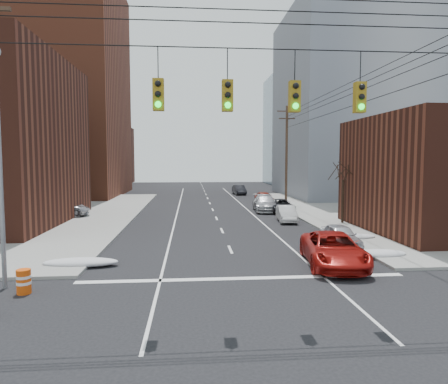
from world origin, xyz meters
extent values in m
plane|color=black|center=(0.00, 0.00, 0.00)|extent=(160.00, 160.00, 0.00)
cube|color=brown|center=(-24.00, 48.00, 15.00)|extent=(24.00, 20.00, 30.00)
cube|color=#4A2016|center=(-26.00, 74.00, 6.00)|extent=(22.00, 18.00, 12.00)
cube|color=gray|center=(22.00, 44.00, 12.50)|extent=(22.00, 20.00, 25.00)
cube|color=gray|center=(24.00, 70.00, 11.00)|extent=(20.00, 18.00, 22.00)
cylinder|color=#473323|center=(8.50, 34.00, 5.50)|extent=(0.28, 0.28, 11.00)
cube|color=#473323|center=(8.50, 34.00, 10.40)|extent=(2.20, 0.12, 0.12)
cube|color=#473323|center=(8.50, 34.00, 9.60)|extent=(1.80, 0.12, 0.12)
cylinder|color=black|center=(0.00, 3.00, 8.60)|extent=(17.00, 0.04, 0.04)
cylinder|color=black|center=(-3.20, 3.00, 8.10)|extent=(0.03, 0.03, 1.00)
cube|color=olive|center=(-3.20, 3.00, 7.10)|extent=(0.35, 0.30, 1.00)
sphere|color=black|center=(-3.20, 2.83, 7.42)|extent=(0.20, 0.20, 0.20)
sphere|color=black|center=(-3.20, 2.83, 7.10)|extent=(0.20, 0.20, 0.20)
sphere|color=#0CE526|center=(-3.20, 2.83, 6.78)|extent=(0.20, 0.20, 0.20)
cylinder|color=black|center=(-1.00, 3.00, 8.10)|extent=(0.03, 0.03, 1.00)
cube|color=olive|center=(-1.00, 3.00, 7.10)|extent=(0.35, 0.30, 1.00)
sphere|color=black|center=(-1.00, 2.83, 7.42)|extent=(0.20, 0.20, 0.20)
sphere|color=black|center=(-1.00, 2.83, 7.10)|extent=(0.20, 0.20, 0.20)
sphere|color=#0CE526|center=(-1.00, 2.83, 6.78)|extent=(0.20, 0.20, 0.20)
cylinder|color=black|center=(1.20, 3.00, 8.10)|extent=(0.03, 0.03, 1.00)
cube|color=olive|center=(1.20, 3.00, 7.10)|extent=(0.35, 0.30, 1.00)
sphere|color=black|center=(1.20, 2.83, 7.42)|extent=(0.20, 0.20, 0.20)
sphere|color=black|center=(1.20, 2.83, 7.10)|extent=(0.20, 0.20, 0.20)
sphere|color=#0CE526|center=(1.20, 2.83, 6.78)|extent=(0.20, 0.20, 0.20)
cylinder|color=black|center=(3.40, 3.00, 8.10)|extent=(0.03, 0.03, 1.00)
cube|color=olive|center=(3.40, 3.00, 7.10)|extent=(0.35, 0.30, 1.00)
sphere|color=black|center=(3.40, 2.83, 7.42)|extent=(0.20, 0.20, 0.20)
sphere|color=black|center=(3.40, 2.83, 7.10)|extent=(0.20, 0.20, 0.20)
sphere|color=#0CE526|center=(3.40, 2.83, 6.78)|extent=(0.20, 0.20, 0.20)
cylinder|color=gray|center=(-9.50, 6.00, 4.50)|extent=(0.18, 0.18, 9.00)
cylinder|color=black|center=(9.60, 20.00, 1.75)|extent=(0.20, 0.20, 3.50)
cylinder|color=black|center=(9.98, 20.12, 4.07)|extent=(0.27, 0.82, 1.19)
cylinder|color=black|center=(9.82, 20.57, 4.16)|extent=(1.17, 0.54, 1.38)
cylinder|color=black|center=(9.17, 20.74, 4.19)|extent=(1.44, 1.00, 1.48)
cylinder|color=black|center=(9.20, 20.06, 4.07)|extent=(0.17, 0.84, 1.19)
cylinder|color=black|center=(9.15, 19.58, 4.16)|extent=(0.82, 0.99, 1.40)
cylinder|color=black|center=(9.66, 19.15, 4.19)|extent=(1.74, 0.21, 1.43)
cylinder|color=black|center=(9.93, 19.77, 4.07)|extent=(0.48, 0.73, 1.20)
ellipsoid|color=silver|center=(-7.40, 9.00, 0.21)|extent=(3.50, 1.08, 0.42)
ellipsoid|color=silver|center=(7.40, 9.50, 0.21)|extent=(3.00, 1.08, 0.42)
ellipsoid|color=silver|center=(7.40, 14.00, 0.21)|extent=(4.00, 1.08, 0.42)
imported|color=#9A120E|center=(4.57, 8.25, 0.77)|extent=(3.30, 5.85, 1.54)
imported|color=silver|center=(6.40, 12.11, 0.65)|extent=(1.60, 3.87, 1.31)
imported|color=silver|center=(5.59, 21.77, 0.64)|extent=(1.74, 4.03, 1.29)
imported|color=black|center=(6.40, 27.32, 0.64)|extent=(2.22, 4.65, 1.28)
imported|color=#A8A8AD|center=(5.06, 28.36, 0.77)|extent=(2.49, 5.45, 1.55)
imported|color=maroon|center=(6.40, 36.07, 0.65)|extent=(1.99, 3.97, 1.30)
imported|color=black|center=(4.80, 47.24, 0.69)|extent=(1.75, 4.29, 1.38)
imported|color=white|center=(-15.88, 21.95, 0.77)|extent=(3.97, 2.01, 1.25)
imported|color=#B4B4B9|center=(-13.51, 25.18, 0.85)|extent=(5.42, 3.29, 1.41)
imported|color=silver|center=(-17.40, 29.60, 0.79)|extent=(3.78, 1.58, 1.28)
cylinder|color=#D94A0B|center=(-8.50, 5.30, 0.46)|extent=(0.66, 0.66, 0.93)
cylinder|color=white|center=(-8.50, 5.30, 0.65)|extent=(0.67, 0.67, 0.11)
cylinder|color=white|center=(-8.50, 5.30, 0.42)|extent=(0.67, 0.67, 0.11)
camera|label=1|loc=(-2.20, -9.98, 5.05)|focal=32.00mm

